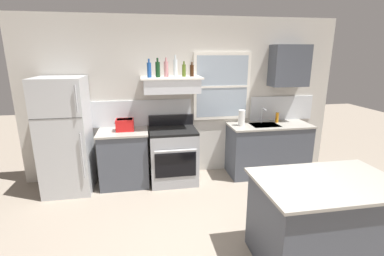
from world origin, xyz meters
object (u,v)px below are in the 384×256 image
at_px(paper_towel_roll, 242,118).
at_px(dish_soap_bottle, 277,118).
at_px(bottle_olive_oil_square, 184,70).
at_px(stove_range, 173,155).
at_px(kitchen_island, 323,222).
at_px(bottle_blue_liqueur, 149,70).
at_px(bottle_clear_tall, 175,68).
at_px(bottle_rose_pink, 166,69).
at_px(toaster, 125,125).
at_px(bottle_brown_stout, 192,70).
at_px(bottle_dark_green_wine, 158,69).
at_px(refrigerator, 65,136).

relative_size(paper_towel_roll, dish_soap_bottle, 1.50).
xyz_separation_m(bottle_olive_oil_square, paper_towel_roll, (0.98, -0.07, -0.80)).
bearing_deg(bottle_olive_oil_square, stove_range, -152.33).
bearing_deg(kitchen_island, stove_range, 121.13).
bearing_deg(bottle_blue_liqueur, bottle_clear_tall, 1.39).
xyz_separation_m(bottle_olive_oil_square, dish_soap_bottle, (1.68, 0.03, -0.85)).
xyz_separation_m(stove_range, bottle_olive_oil_square, (0.20, 0.11, 1.38)).
bearing_deg(kitchen_island, bottle_olive_oil_square, 115.83).
height_order(stove_range, bottle_rose_pink, bottle_rose_pink).
xyz_separation_m(bottle_blue_liqueur, bottle_rose_pink, (0.27, 0.09, 0.01)).
distance_m(toaster, stove_range, 0.94).
bearing_deg(stove_range, bottle_blue_liqueur, 171.56).
bearing_deg(toaster, dish_soap_bottle, 1.76).
bearing_deg(bottle_rose_pink, bottle_brown_stout, -0.96).
relative_size(bottle_blue_liqueur, bottle_dark_green_wine, 0.96).
relative_size(refrigerator, bottle_clear_tall, 5.25).
distance_m(stove_range, bottle_brown_stout, 1.42).
xyz_separation_m(bottle_clear_tall, paper_towel_roll, (1.12, -0.02, -0.84)).
relative_size(stove_range, bottle_clear_tall, 3.22).
height_order(bottle_dark_green_wine, paper_towel_roll, bottle_dark_green_wine).
bearing_deg(bottle_rose_pink, stove_range, -61.21).
height_order(bottle_blue_liqueur, bottle_brown_stout, bottle_blue_liqueur).
height_order(bottle_dark_green_wine, bottle_rose_pink, bottle_rose_pink).
height_order(toaster, bottle_blue_liqueur, bottle_blue_liqueur).
bearing_deg(bottle_rose_pink, bottle_olive_oil_square, -5.86).
xyz_separation_m(bottle_brown_stout, paper_towel_roll, (0.84, -0.09, -0.80)).
bearing_deg(dish_soap_bottle, kitchen_island, -104.42).
distance_m(toaster, paper_towel_roll, 1.94).
bearing_deg(bottle_rose_pink, bottle_dark_green_wine, -154.43).
relative_size(bottle_dark_green_wine, kitchen_island, 0.21).
bearing_deg(bottle_blue_liqueur, bottle_dark_green_wine, 8.64).
height_order(refrigerator, dish_soap_bottle, refrigerator).
bearing_deg(kitchen_island, dish_soap_bottle, 75.58).
relative_size(refrigerator, paper_towel_roll, 6.58).
xyz_separation_m(bottle_dark_green_wine, bottle_brown_stout, (0.55, 0.06, -0.03)).
bearing_deg(stove_range, refrigerator, -179.20).
bearing_deg(toaster, bottle_brown_stout, 3.79).
bearing_deg(toaster, bottle_olive_oil_square, 3.02).
relative_size(toaster, kitchen_island, 0.21).
bearing_deg(stove_range, bottle_dark_green_wine, 161.40).
relative_size(bottle_clear_tall, kitchen_island, 0.24).
distance_m(toaster, bottle_blue_liqueur, 0.95).
distance_m(bottle_dark_green_wine, bottle_clear_tall, 0.28).
distance_m(bottle_rose_pink, bottle_brown_stout, 0.41).
relative_size(bottle_dark_green_wine, dish_soap_bottle, 1.63).
bearing_deg(bottle_clear_tall, kitchen_island, -60.82).
relative_size(stove_range, paper_towel_roll, 4.04).
xyz_separation_m(stove_range, bottle_dark_green_wine, (-0.21, 0.07, 1.40)).
distance_m(refrigerator, paper_towel_roll, 2.84).
xyz_separation_m(refrigerator, bottle_clear_tall, (1.71, 0.08, 1.00)).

